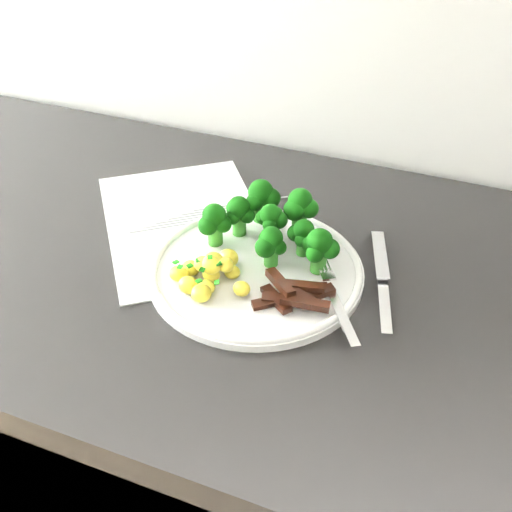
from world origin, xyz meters
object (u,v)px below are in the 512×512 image
(beef_strips, at_px, (294,295))
(plate, at_px, (256,270))
(fork, at_px, (337,301))
(broccoli, at_px, (273,221))
(potatoes, at_px, (208,271))
(recipe_paper, at_px, (185,223))
(knife, at_px, (383,291))
(counter, at_px, (308,499))

(beef_strips, bearing_deg, plate, 147.80)
(plate, distance_m, fork, 0.12)
(broccoli, relative_size, potatoes, 1.76)
(recipe_paper, height_order, knife, knife)
(broccoli, bearing_deg, fork, -37.42)
(recipe_paper, xyz_separation_m, fork, (0.25, -0.10, 0.02))
(knife, bearing_deg, plate, -173.77)
(knife, bearing_deg, fork, -133.01)
(counter, xyz_separation_m, fork, (0.02, -0.04, 0.49))
(plate, distance_m, beef_strips, 0.08)
(plate, height_order, beef_strips, beef_strips)
(broccoli, distance_m, beef_strips, 0.12)
(broccoli, height_order, potatoes, broccoli)
(beef_strips, bearing_deg, counter, 60.19)
(potatoes, xyz_separation_m, beef_strips, (0.11, 0.00, -0.01))
(broccoli, bearing_deg, recipe_paper, 173.65)
(plate, relative_size, fork, 1.79)
(fork, bearing_deg, knife, 46.99)
(counter, distance_m, recipe_paper, 0.53)
(counter, bearing_deg, recipe_paper, 165.00)
(recipe_paper, xyz_separation_m, plate, (0.14, -0.07, 0.01))
(broccoli, height_order, fork, broccoli)
(potatoes, bearing_deg, knife, 16.72)
(beef_strips, height_order, knife, beef_strips)
(plate, distance_m, broccoli, 0.07)
(counter, distance_m, knife, 0.48)
(recipe_paper, relative_size, potatoes, 3.53)
(recipe_paper, relative_size, broccoli, 2.01)
(broccoli, relative_size, knife, 0.99)
(counter, xyz_separation_m, recipe_paper, (-0.23, 0.06, 0.47))
(recipe_paper, height_order, potatoes, potatoes)
(counter, xyz_separation_m, beef_strips, (-0.03, -0.05, 0.49))
(counter, bearing_deg, beef_strips, -119.81)
(broccoli, bearing_deg, potatoes, -116.45)
(potatoes, relative_size, fork, 0.69)
(broccoli, distance_m, knife, 0.17)
(recipe_paper, bearing_deg, potatoes, -51.82)
(plate, xyz_separation_m, fork, (0.11, -0.03, 0.01))
(counter, distance_m, fork, 0.49)
(plate, bearing_deg, counter, 5.24)
(recipe_paper, height_order, beef_strips, beef_strips)
(counter, xyz_separation_m, plate, (-0.09, -0.01, 0.48))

